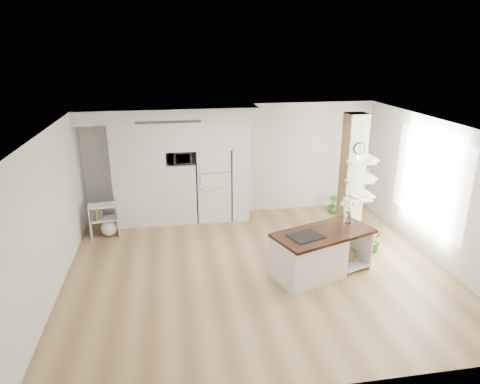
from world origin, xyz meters
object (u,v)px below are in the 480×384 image
object	(u,v)px
floor_plant_a	(376,241)
kitchen_island	(314,254)
bookshelf	(106,222)
refrigerator	(213,184)

from	to	relation	value
floor_plant_a	kitchen_island	bearing A→B (deg)	-156.31
bookshelf	floor_plant_a	world-z (taller)	bookshelf
bookshelf	kitchen_island	bearing A→B (deg)	-39.91
refrigerator	kitchen_island	xyz separation A→B (m)	(1.49, -3.05, -0.44)
kitchen_island	bookshelf	distance (m)	4.62
refrigerator	bookshelf	world-z (taller)	refrigerator
refrigerator	kitchen_island	bearing A→B (deg)	-63.96
refrigerator	floor_plant_a	bearing A→B (deg)	-37.72
refrigerator	kitchen_island	size ratio (longest dim) A/B	0.87
kitchen_island	bookshelf	bearing A→B (deg)	128.53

